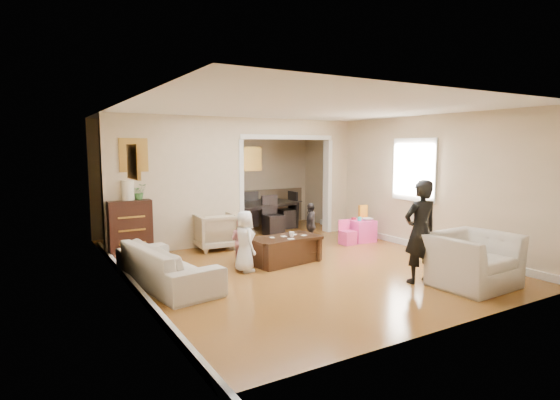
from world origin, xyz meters
TOP-DOWN VIEW (x-y plane):
  - floor at (0.00, 0.00)m, footprint 7.00×7.00m
  - partition_left at (-1.38, 1.80)m, footprint 2.75×0.18m
  - partition_right at (2.48, 1.80)m, footprint 0.55×0.18m
  - partition_header at (1.10, 1.80)m, footprint 2.22×0.18m
  - window_pane at (2.73, -0.40)m, footprint 0.03×0.95m
  - framed_art_partition at (-2.20, 1.70)m, footprint 0.45×0.03m
  - framed_art_sofa_wall at (-2.71, -0.60)m, footprint 0.03×0.55m
  - framed_art_alcove at (1.10, 3.44)m, footprint 0.45×0.03m
  - sofa at (-2.24, -0.38)m, footprint 1.08×2.12m
  - armchair_back at (-0.75, 1.45)m, footprint 0.80×0.82m
  - armchair_front at (1.52, -2.63)m, footprint 1.20×1.06m
  - dresser at (-2.33, 1.66)m, footprint 0.76×0.43m
  - table_lamp at (-2.33, 1.66)m, footprint 0.22×0.22m
  - potted_plant at (-2.13, 1.66)m, footprint 0.26×0.22m
  - coffee_table at (-0.11, -0.16)m, footprint 1.29×0.79m
  - coffee_cup at (-0.01, -0.21)m, footprint 0.11×0.11m
  - play_table at (2.20, 0.52)m, footprint 0.52×0.52m
  - cereal_box at (2.32, 0.62)m, footprint 0.21×0.09m
  - cyan_cup at (2.10, 0.47)m, footprint 0.08×0.08m
  - toy_block at (2.08, 0.64)m, footprint 0.09×0.08m
  - play_bowl at (2.25, 0.40)m, footprint 0.24×0.24m
  - dining_table at (0.92, 2.71)m, footprint 2.11×1.48m
  - adult_person at (1.00, -2.15)m, footprint 0.60×0.43m
  - child_kneel_a at (-0.96, -0.31)m, footprint 0.32×0.49m
  - child_kneel_b at (-0.81, 0.14)m, footprint 0.46×0.50m
  - child_toddler at (0.94, 0.59)m, footprint 0.51×0.54m
  - craft_papers at (-0.05, -0.19)m, footprint 0.68×0.38m

SIDE VIEW (x-z plane):
  - floor at x=0.00m, z-range 0.00..0.00m
  - coffee_table at x=-0.11m, z-range 0.00..0.45m
  - play_table at x=2.20m, z-range 0.00..0.46m
  - sofa at x=-2.24m, z-range 0.00..0.59m
  - dining_table at x=0.92m, z-range 0.00..0.67m
  - armchair_back at x=-0.75m, z-range 0.00..0.71m
  - armchair_front at x=1.52m, z-range 0.00..0.76m
  - child_kneel_b at x=-0.81m, z-range 0.00..0.81m
  - child_toddler at x=0.94m, z-range 0.00..0.89m
  - craft_papers at x=-0.05m, z-range 0.45..0.46m
  - toy_block at x=2.08m, z-range 0.46..0.51m
  - play_bowl at x=2.25m, z-range 0.46..0.51m
  - child_kneel_a at x=-0.96m, z-range 0.00..0.99m
  - coffee_cup at x=-0.01m, z-range 0.45..0.54m
  - cyan_cup at x=2.10m, z-range 0.46..0.54m
  - dresser at x=-2.33m, z-range 0.00..1.04m
  - cereal_box at x=2.32m, z-range 0.46..0.76m
  - adult_person at x=1.00m, z-range 0.00..1.53m
  - potted_plant at x=-2.13m, z-range 1.04..1.33m
  - table_lamp at x=-2.33m, z-range 1.04..1.40m
  - partition_left at x=-1.38m, z-range 0.00..2.60m
  - partition_right at x=2.48m, z-range 0.00..2.60m
  - window_pane at x=2.73m, z-range 1.00..2.10m
  - framed_art_alcove at x=1.10m, z-range 1.42..1.98m
  - framed_art_sofa_wall at x=-2.71m, z-range 1.60..2.00m
  - framed_art_partition at x=-2.20m, z-range 1.58..2.12m
  - partition_header at x=1.10m, z-range 2.25..2.60m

